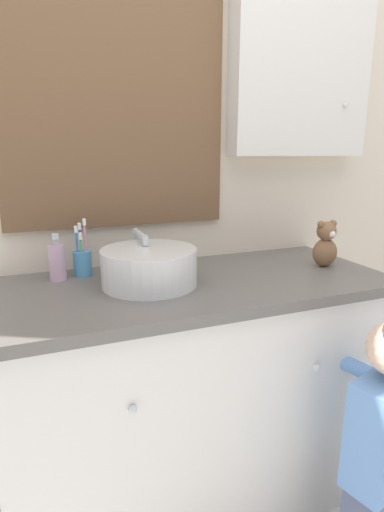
{
  "coord_description": "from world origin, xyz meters",
  "views": [
    {
      "loc": [
        -0.48,
        -0.87,
        1.28
      ],
      "look_at": [
        -0.04,
        0.26,
        0.96
      ],
      "focal_mm": 28.0,
      "sensor_mm": 36.0,
      "label": 1
    }
  ],
  "objects_px": {
    "toothbrush_holder": "(82,261)",
    "teddy_bear": "(325,245)",
    "sink_basin": "(149,266)",
    "child_figure": "(383,435)",
    "soap_dispenser": "(57,261)"
  },
  "relations": [
    {
      "from": "toothbrush_holder",
      "to": "teddy_bear",
      "type": "bearing_deg",
      "value": -13.57
    },
    {
      "from": "child_figure",
      "to": "soap_dispenser",
      "type": "bearing_deg",
      "value": 142.71
    },
    {
      "from": "child_figure",
      "to": "teddy_bear",
      "type": "distance_m",
      "value": 0.66
    },
    {
      "from": "teddy_bear",
      "to": "toothbrush_holder",
      "type": "bearing_deg",
      "value": 166.43
    },
    {
      "from": "sink_basin",
      "to": "teddy_bear",
      "type": "height_order",
      "value": "teddy_bear"
    },
    {
      "from": "sink_basin",
      "to": "toothbrush_holder",
      "type": "bearing_deg",
      "value": 136.96
    },
    {
      "from": "child_figure",
      "to": "sink_basin",
      "type": "bearing_deg",
      "value": 139.35
    },
    {
      "from": "toothbrush_holder",
      "to": "child_figure",
      "type": "distance_m",
      "value": 1.09
    },
    {
      "from": "toothbrush_holder",
      "to": "soap_dispenser",
      "type": "relative_size",
      "value": 1.25
    },
    {
      "from": "child_figure",
      "to": "toothbrush_holder",
      "type": "bearing_deg",
      "value": 138.72
    },
    {
      "from": "toothbrush_holder",
      "to": "sink_basin",
      "type": "bearing_deg",
      "value": -43.04
    },
    {
      "from": "sink_basin",
      "to": "child_figure",
      "type": "height_order",
      "value": "sink_basin"
    },
    {
      "from": "soap_dispenser",
      "to": "child_figure",
      "type": "distance_m",
      "value": 1.14
    },
    {
      "from": "toothbrush_holder",
      "to": "teddy_bear",
      "type": "height_order",
      "value": "toothbrush_holder"
    },
    {
      "from": "sink_basin",
      "to": "teddy_bear",
      "type": "xyz_separation_m",
      "value": [
        0.67,
        -0.03,
        0.02
      ]
    }
  ]
}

